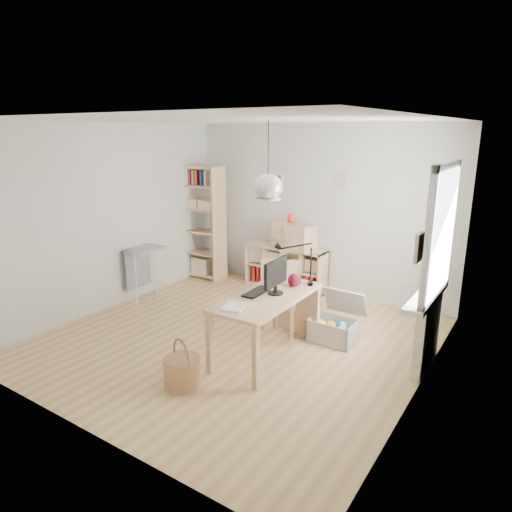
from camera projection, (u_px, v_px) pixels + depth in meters
The scene contains 20 objects.
ground at pixel (237, 339), 5.86m from camera, with size 4.50×4.50×0.00m, color tan.
room_shell at pixel (268, 186), 4.92m from camera, with size 4.50×4.50×4.50m.
window_unit at pixel (442, 233), 4.75m from camera, with size 0.07×1.16×1.46m.
radiator at pixel (427, 333), 5.08m from camera, with size 0.10×0.80×0.80m, color white.
windowsill at pixel (427, 296), 4.99m from camera, with size 0.22×1.20×0.06m, color white.
desk at pixel (267, 303), 5.27m from camera, with size 0.70×1.50×0.75m.
cube_shelf at pixel (285, 270), 7.71m from camera, with size 1.40×0.38×0.72m.
tall_bookshelf at pixel (202, 218), 8.10m from camera, with size 0.80×0.38×2.00m.
side_table at pixel (142, 259), 7.04m from camera, with size 0.40×0.55×0.85m.
chair at pixel (278, 295), 5.82m from camera, with size 0.63×0.63×0.98m.
wicker_basket at pixel (182, 371), 4.73m from camera, with size 0.38×0.38×0.53m.
storage_chest at pixel (335, 325), 5.78m from camera, with size 0.58×0.66×0.61m.
monitor at pixel (276, 275), 5.25m from camera, with size 0.19×0.47×0.41m.
keyboard at pixel (257, 292), 5.33m from camera, with size 0.16×0.43×0.02m, color black.
task_lamp at pixel (292, 257), 5.57m from camera, with size 0.48×0.18×0.51m.
yarn_ball at pixel (294, 280), 5.52m from camera, with size 0.16×0.16×0.16m, color #4D0A16.
paper_tray at pixel (234, 307), 4.86m from camera, with size 0.21×0.26×0.03m, color white.
drawer_chest at pixel (294, 236), 7.42m from camera, with size 0.73×0.33×0.41m, color beige.
red_vase at pixel (291, 218), 7.37m from camera, with size 0.13×0.13×0.16m, color #AB210E.
potted_plant at pixel (433, 272), 5.18m from camera, with size 0.30×0.26×0.34m, color #286C2A.
Camera 1 is at (3.15, -4.35, 2.58)m, focal length 32.00 mm.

